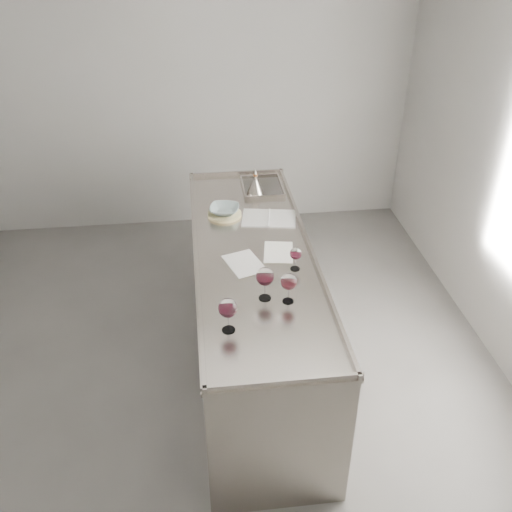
{
  "coord_description": "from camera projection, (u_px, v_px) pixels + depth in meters",
  "views": [
    {
      "loc": [
        0.14,
        -2.79,
        2.87
      ],
      "look_at": [
        0.49,
        0.11,
        1.02
      ],
      "focal_mm": 40.0,
      "sensor_mm": 36.0,
      "label": 1
    }
  ],
  "objects": [
    {
      "name": "room_shell",
      "position": [
        169.0,
        214.0,
        3.11
      ],
      "size": [
        4.54,
        5.04,
        2.84
      ],
      "color": "#54514E",
      "rests_on": "ground"
    },
    {
      "name": "counter",
      "position": [
        254.0,
        309.0,
        3.91
      ],
      "size": [
        0.77,
        2.42,
        0.97
      ],
      "color": "#9D948D",
      "rests_on": "ground"
    },
    {
      "name": "wine_glass_left",
      "position": [
        228.0,
        309.0,
        2.92
      ],
      "size": [
        0.1,
        0.1,
        0.2
      ],
      "rotation": [
        0.0,
        0.0,
        0.23
      ],
      "color": "white",
      "rests_on": "counter"
    },
    {
      "name": "wine_glass_middle",
      "position": [
        265.0,
        277.0,
        3.15
      ],
      "size": [
        0.1,
        0.1,
        0.2
      ],
      "rotation": [
        0.0,
        0.0,
        -0.19
      ],
      "color": "white",
      "rests_on": "counter"
    },
    {
      "name": "wine_glass_right",
      "position": [
        289.0,
        282.0,
        3.14
      ],
      "size": [
        0.09,
        0.09,
        0.18
      ],
      "rotation": [
        0.0,
        0.0,
        -0.11
      ],
      "color": "white",
      "rests_on": "counter"
    },
    {
      "name": "wine_glass_small",
      "position": [
        296.0,
        254.0,
        3.43
      ],
      "size": [
        0.07,
        0.07,
        0.15
      ],
      "rotation": [
        0.0,
        0.0,
        0.12
      ],
      "color": "white",
      "rests_on": "counter"
    },
    {
      "name": "notebook",
      "position": [
        269.0,
        218.0,
        4.02
      ],
      "size": [
        0.41,
        0.32,
        0.02
      ],
      "rotation": [
        0.0,
        0.0,
        -0.17
      ],
      "color": "silver",
      "rests_on": "counter"
    },
    {
      "name": "loose_paper_top",
      "position": [
        278.0,
        252.0,
        3.64
      ],
      "size": [
        0.22,
        0.29,
        0.0
      ],
      "primitive_type": "cube",
      "rotation": [
        0.0,
        0.0,
        -0.16
      ],
      "color": "white",
      "rests_on": "counter"
    },
    {
      "name": "loose_paper_under",
      "position": [
        244.0,
        263.0,
        3.53
      ],
      "size": [
        0.28,
        0.33,
        0.0
      ],
      "primitive_type": "cube",
      "rotation": [
        0.0,
        0.0,
        0.32
      ],
      "color": "silver",
      "rests_on": "counter"
    },
    {
      "name": "trivet",
      "position": [
        225.0,
        214.0,
        4.06
      ],
      "size": [
        0.31,
        0.31,
        0.02
      ],
      "primitive_type": "cylinder",
      "rotation": [
        0.0,
        0.0,
        -0.33
      ],
      "color": "beige",
      "rests_on": "counter"
    },
    {
      "name": "ceramic_bowl",
      "position": [
        224.0,
        210.0,
        4.04
      ],
      "size": [
        0.25,
        0.25,
        0.05
      ],
      "primitive_type": "imported",
      "rotation": [
        0.0,
        0.0,
        -0.22
      ],
      "color": "#8A9FA1",
      "rests_on": "trivet"
    },
    {
      "name": "wine_funnel",
      "position": [
        255.0,
        187.0,
        4.32
      ],
      "size": [
        0.14,
        0.14,
        0.21
      ],
      "rotation": [
        0.0,
        0.0,
        0.37
      ],
      "color": "#A9A197",
      "rests_on": "counter"
    }
  ]
}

